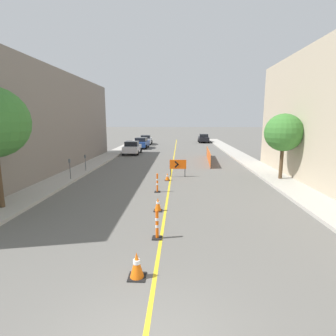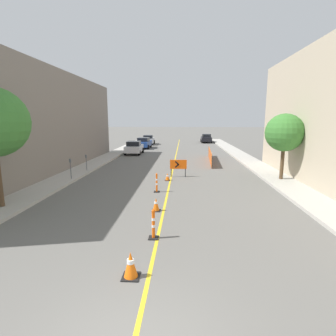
# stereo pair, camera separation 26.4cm
# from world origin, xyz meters

# --- Properties ---
(lane_stripe) EXTENTS (0.12, 52.06, 0.01)m
(lane_stripe) POSITION_xyz_m (0.00, 26.03, 0.00)
(lane_stripe) COLOR gold
(lane_stripe) RESTS_ON ground_plane
(sidewalk_left) EXTENTS (2.08, 52.06, 0.17)m
(sidewalk_left) POSITION_xyz_m (-7.53, 26.03, 0.08)
(sidewalk_left) COLOR #ADA89E
(sidewalk_left) RESTS_ON ground_plane
(sidewalk_right) EXTENTS (2.08, 52.06, 0.17)m
(sidewalk_right) POSITION_xyz_m (7.53, 26.03, 0.08)
(sidewalk_right) COLOR #ADA89E
(sidewalk_right) RESTS_ON ground_plane
(building_facade_left) EXTENTS (6.00, 25.81, 8.02)m
(building_facade_left) POSITION_xyz_m (-11.57, 16.03, 4.01)
(building_facade_left) COLOR slate
(building_facade_left) RESTS_ON ground_plane
(traffic_cone_nearest) EXTENTS (0.47, 0.47, 0.73)m
(traffic_cone_nearest) POSITION_xyz_m (-0.48, 2.51, 0.36)
(traffic_cone_nearest) COLOR black
(traffic_cone_nearest) RESTS_ON ground_plane
(traffic_cone_second) EXTENTS (0.39, 0.39, 0.63)m
(traffic_cone_second) POSITION_xyz_m (-0.35, 7.75, 0.31)
(traffic_cone_second) COLOR black
(traffic_cone_second) RESTS_ON ground_plane
(traffic_cone_third) EXTENTS (0.36, 0.36, 0.53)m
(traffic_cone_third) POSITION_xyz_m (-0.20, 13.97, 0.26)
(traffic_cone_third) COLOR black
(traffic_cone_third) RESTS_ON ground_plane
(delineator_post_front) EXTENTS (0.35, 0.35, 1.09)m
(delineator_post_front) POSITION_xyz_m (-0.14, 4.89, 0.46)
(delineator_post_front) COLOR black
(delineator_post_front) RESTS_ON ground_plane
(delineator_post_rear) EXTENTS (0.33, 0.33, 1.12)m
(delineator_post_rear) POSITION_xyz_m (-0.65, 10.97, 0.48)
(delineator_post_rear) COLOR black
(delineator_post_rear) RESTS_ON ground_plane
(arrow_barricade_primary) EXTENTS (1.23, 0.12, 1.28)m
(arrow_barricade_primary) POSITION_xyz_m (0.52, 15.21, 0.89)
(arrow_barricade_primary) COLOR #EF560C
(arrow_barricade_primary) RESTS_ON ground_plane
(safety_mesh_fence) EXTENTS (0.53, 8.27, 1.17)m
(safety_mesh_fence) POSITION_xyz_m (3.58, 22.62, 0.59)
(safety_mesh_fence) COLOR #EF560C
(safety_mesh_fence) RESTS_ON ground_plane
(parked_car_curb_near) EXTENTS (1.95, 4.36, 1.59)m
(parked_car_curb_near) POSITION_xyz_m (-5.20, 28.09, 0.80)
(parked_car_curb_near) COLOR silver
(parked_car_curb_near) RESTS_ON ground_plane
(parked_car_curb_mid) EXTENTS (2.00, 4.38, 1.59)m
(parked_car_curb_mid) POSITION_xyz_m (-5.00, 34.67, 0.80)
(parked_car_curb_mid) COLOR navy
(parked_car_curb_mid) RESTS_ON ground_plane
(parked_car_curb_far) EXTENTS (2.02, 4.39, 1.59)m
(parked_car_curb_far) POSITION_xyz_m (-5.14, 40.87, 0.80)
(parked_car_curb_far) COLOR #B7B7BC
(parked_car_curb_far) RESTS_ON ground_plane
(parked_car_opposite_side) EXTENTS (1.94, 4.33, 1.59)m
(parked_car_opposite_side) POSITION_xyz_m (5.06, 45.08, 0.80)
(parked_car_opposite_side) COLOR black
(parked_car_opposite_side) RESTS_ON ground_plane
(parking_meter_near_curb) EXTENTS (0.12, 0.11, 1.30)m
(parking_meter_near_curb) POSITION_xyz_m (-6.84, 16.37, 1.09)
(parking_meter_near_curb) COLOR #4C4C51
(parking_meter_near_curb) RESTS_ON sidewalk_left
(parking_meter_far_curb) EXTENTS (0.12, 0.11, 1.42)m
(parking_meter_far_curb) POSITION_xyz_m (-6.84, 13.41, 1.16)
(parking_meter_far_curb) COLOR #4C4C51
(parking_meter_far_curb) RESTS_ON sidewalk_left
(street_tree_right_near) EXTENTS (2.52, 2.52, 4.43)m
(street_tree_right_near) POSITION_xyz_m (7.63, 14.23, 3.32)
(street_tree_right_near) COLOR #4C3823
(street_tree_right_near) RESTS_ON sidewalk_right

